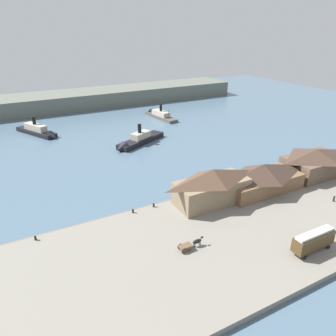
% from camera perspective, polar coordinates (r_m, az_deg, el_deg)
% --- Properties ---
extents(ground_plane, '(320.00, 320.00, 0.00)m').
position_cam_1_polar(ground_plane, '(86.74, 2.90, -4.22)').
color(ground_plane, slate).
extents(quay_promenade, '(110.00, 36.00, 1.20)m').
position_cam_1_polar(quay_promenade, '(71.36, 12.17, -11.12)').
color(quay_promenade, gray).
rests_on(quay_promenade, ground).
extents(seawall_edge, '(110.00, 0.80, 1.00)m').
position_cam_1_polar(seawall_edge, '(83.82, 4.17, -4.94)').
color(seawall_edge, '#666159').
rests_on(seawall_edge, ground).
extents(ferry_shed_west_terminal, '(18.36, 8.34, 8.74)m').
position_cam_1_polar(ferry_shed_west_terminal, '(78.18, 7.79, -3.12)').
color(ferry_shed_west_terminal, '#847056').
rests_on(ferry_shed_west_terminal, quay_promenade).
extents(ferry_shed_central_terminal, '(21.84, 9.72, 7.34)m').
position_cam_1_polar(ferry_shed_central_terminal, '(86.87, 16.32, -1.55)').
color(ferry_shed_central_terminal, brown).
rests_on(ferry_shed_central_terminal, quay_promenade).
extents(ferry_shed_customs_shed, '(17.62, 11.33, 7.62)m').
position_cam_1_polar(ferry_shed_customs_shed, '(101.61, 24.50, 1.06)').
color(ferry_shed_customs_shed, brown).
rests_on(ferry_shed_customs_shed, quay_promenade).
extents(street_tram, '(9.19, 2.61, 4.19)m').
position_cam_1_polar(street_tram, '(68.51, 24.32, -11.51)').
color(street_tram, '#4C381E').
rests_on(street_tram, quay_promenade).
extents(horse_cart, '(5.44, 1.63, 1.87)m').
position_cam_1_polar(horse_cart, '(64.25, 3.92, -13.32)').
color(horse_cart, brown).
rests_on(horse_cart, quay_promenade).
extents(pedestrian_walking_east, '(0.42, 0.42, 1.71)m').
position_cam_1_polar(pedestrian_walking_east, '(89.30, 27.27, -4.81)').
color(pedestrian_walking_east, '#232328').
rests_on(pedestrian_walking_east, quay_promenade).
extents(mooring_post_east, '(0.44, 0.44, 0.90)m').
position_cam_1_polar(mooring_post_east, '(71.72, -22.38, -11.38)').
color(mooring_post_east, black).
rests_on(mooring_post_east, quay_promenade).
extents(mooring_post_center_east, '(0.44, 0.44, 0.90)m').
position_cam_1_polar(mooring_post_center_east, '(114.74, 26.16, 1.42)').
color(mooring_post_center_east, black).
rests_on(mooring_post_center_east, quay_promenade).
extents(mooring_post_center_west, '(0.44, 0.44, 0.90)m').
position_cam_1_polar(mooring_post_center_west, '(77.37, -2.55, -6.59)').
color(mooring_post_center_west, black).
rests_on(mooring_post_center_west, quay_promenade).
extents(mooring_post_west, '(0.44, 0.44, 0.90)m').
position_cam_1_polar(mooring_post_west, '(75.51, -6.22, -7.56)').
color(mooring_post_west, black).
rests_on(mooring_post_west, quay_promenade).
extents(ferry_moored_east, '(23.51, 14.73, 8.78)m').
position_cam_1_polar(ferry_moored_east, '(120.51, -5.56, 4.75)').
color(ferry_moored_east, black).
rests_on(ferry_moored_east, ground).
extents(ferry_approaching_west, '(7.33, 23.41, 8.22)m').
position_cam_1_polar(ferry_approaching_west, '(157.28, -1.78, 9.42)').
color(ferry_approaching_west, '#514C47').
rests_on(ferry_approaching_west, ground).
extents(ferry_mid_harbor, '(14.42, 22.35, 8.47)m').
position_cam_1_polar(ferry_mid_harbor, '(140.68, -21.79, 6.01)').
color(ferry_mid_harbor, black).
rests_on(ferry_mid_harbor, ground).
extents(far_headland, '(180.00, 24.00, 8.00)m').
position_cam_1_polar(far_headland, '(183.41, -15.35, 11.61)').
color(far_headland, '#60665B').
rests_on(far_headland, ground).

